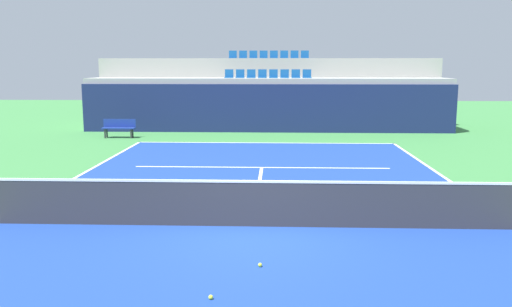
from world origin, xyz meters
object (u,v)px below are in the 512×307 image
tennis_net (253,203)px  tennis_ball_0 (260,265)px  player_bench (119,127)px  tennis_ball_2 (211,297)px

tennis_net → tennis_ball_0: 2.27m
player_bench → tennis_net: bearing=-63.3°
tennis_ball_2 → player_bench: bearing=110.5°
player_bench → tennis_ball_0: bearing=-65.9°
tennis_ball_0 → player_bench: bearing=114.1°
player_bench → tennis_ball_2: 18.06m
tennis_net → player_bench: bearing=116.7°
tennis_net → player_bench: 15.04m
player_bench → tennis_ball_0: (6.99, -15.65, -0.46)m
tennis_net → tennis_ball_0: bearing=-84.2°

